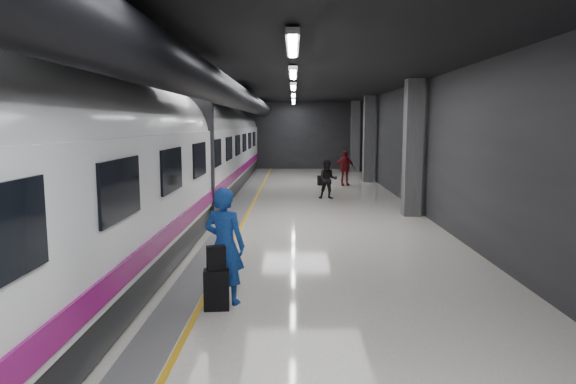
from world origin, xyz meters
TOP-DOWN VIEW (x-y plane):
  - ground at (0.00, 0.00)m, footprint 40.00×40.00m
  - platform_hall at (-0.29, 0.96)m, footprint 10.02×40.02m
  - train at (-3.25, -0.00)m, footprint 3.05×38.00m
  - traveler_main at (-0.55, -6.54)m, footprint 0.85×0.69m
  - suitcase_main at (-0.65, -6.86)m, footprint 0.44×0.30m
  - shoulder_bag at (-0.65, -6.87)m, footprint 0.34×0.24m
  - traveler_far_a at (2.02, 5.81)m, footprint 0.82×0.66m
  - traveler_far_b at (3.16, 10.39)m, footprint 1.09×0.63m
  - suitcase_far at (1.98, 10.48)m, footprint 0.37×0.28m

SIDE VIEW (x-z plane):
  - ground at x=0.00m, z-range 0.00..0.00m
  - suitcase_far at x=1.98m, z-range 0.00..0.49m
  - suitcase_main at x=-0.65m, z-range 0.00..0.67m
  - traveler_far_a at x=2.02m, z-range 0.00..1.59m
  - traveler_far_b at x=3.16m, z-range 0.00..1.74m
  - shoulder_bag at x=-0.65m, z-range 0.67..1.08m
  - traveler_main at x=-0.55m, z-range 0.00..2.00m
  - train at x=-3.25m, z-range 0.04..4.09m
  - platform_hall at x=-0.29m, z-range 1.28..5.79m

